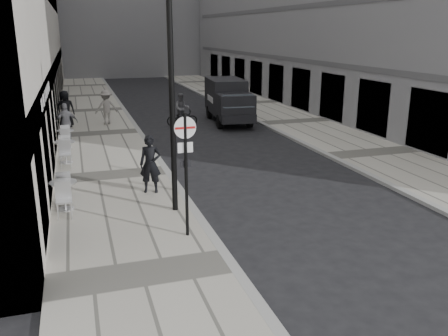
# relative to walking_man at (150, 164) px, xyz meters

# --- Properties ---
(ground) EXTENTS (120.00, 120.00, 0.00)m
(ground) POSITION_rel_walking_man_xyz_m (0.94, -7.99, -1.06)
(ground) COLOR black
(ground) RESTS_ON ground
(sidewalk) EXTENTS (4.00, 60.00, 0.12)m
(sidewalk) POSITION_rel_walking_man_xyz_m (-1.06, 10.01, -1.00)
(sidewalk) COLOR #A9A699
(sidewalk) RESTS_ON ground
(far_sidewalk) EXTENTS (4.00, 60.00, 0.12)m
(far_sidewalk) POSITION_rel_walking_man_xyz_m (9.94, 10.01, -1.00)
(far_sidewalk) COLOR #A9A699
(far_sidewalk) RESTS_ON ground
(walking_man) EXTENTS (0.79, 0.63, 1.88)m
(walking_man) POSITION_rel_walking_man_xyz_m (0.00, 0.00, 0.00)
(walking_man) COLOR black
(walking_man) RESTS_ON sidewalk
(sign_post) EXTENTS (0.54, 0.09, 3.16)m
(sign_post) POSITION_rel_walking_man_xyz_m (0.34, -3.65, 1.09)
(sign_post) COLOR black
(sign_post) RESTS_ON sidewalk
(lamppost) EXTENTS (0.28, 0.28, 6.17)m
(lamppost) POSITION_rel_walking_man_xyz_m (0.41, -1.78, 2.49)
(lamppost) COLOR black
(lamppost) RESTS_ON sidewalk
(bollard_near) EXTENTS (0.11, 0.11, 0.83)m
(bollard_near) POSITION_rel_walking_man_xyz_m (0.34, 2.16, -0.52)
(bollard_near) COLOR black
(bollard_near) RESTS_ON sidewalk
(bollard_far) EXTENTS (0.11, 0.11, 0.84)m
(bollard_far) POSITION_rel_walking_man_xyz_m (0.79, -0.05, -0.52)
(bollard_far) COLOR black
(bollard_far) RESTS_ON sidewalk
(panel_van) EXTENTS (2.42, 5.34, 2.44)m
(panel_van) POSITION_rel_walking_man_xyz_m (6.32, 11.48, 0.31)
(panel_van) COLOR black
(panel_van) RESTS_ON ground
(cyclist) EXTENTS (1.76, 0.78, 1.84)m
(cyclist) POSITION_rel_walking_man_xyz_m (3.51, 11.15, -0.34)
(cyclist) COLOR black
(cyclist) RESTS_ON ground
(pedestrian_a) EXTENTS (1.12, 0.61, 1.82)m
(pedestrian_a) POSITION_rel_walking_man_xyz_m (-2.61, 8.42, -0.03)
(pedestrian_a) COLOR #55555A
(pedestrian_a) RESTS_ON sidewalk
(pedestrian_b) EXTENTS (1.32, 0.87, 1.90)m
(pedestrian_b) POSITION_rel_walking_man_xyz_m (-0.51, 12.32, 0.01)
(pedestrian_b) COLOR gray
(pedestrian_b) RESTS_ON sidewalk
(pedestrian_c) EXTENTS (1.06, 0.78, 1.98)m
(pedestrian_c) POSITION_rel_walking_man_xyz_m (-2.66, 12.11, 0.05)
(pedestrian_c) COLOR black
(pedestrian_c) RESTS_ON sidewalk
(cafe_table_near) EXTENTS (0.78, 1.77, 1.01)m
(cafe_table_near) POSITION_rel_walking_man_xyz_m (-2.66, -0.84, -0.43)
(cafe_table_near) COLOR silver
(cafe_table_near) RESTS_ON sidewalk
(cafe_table_mid) EXTENTS (0.80, 1.80, 1.03)m
(cafe_table_mid) POSITION_rel_walking_man_xyz_m (-2.66, 4.48, -0.42)
(cafe_table_mid) COLOR silver
(cafe_table_mid) RESTS_ON sidewalk
(cafe_table_far) EXTENTS (0.74, 1.67, 0.95)m
(cafe_table_far) POSITION_rel_walking_man_xyz_m (-2.66, 7.10, -0.46)
(cafe_table_far) COLOR silver
(cafe_table_far) RESTS_ON sidewalk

